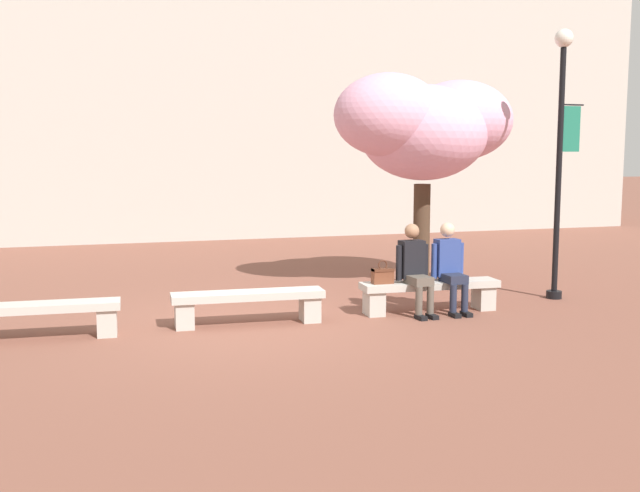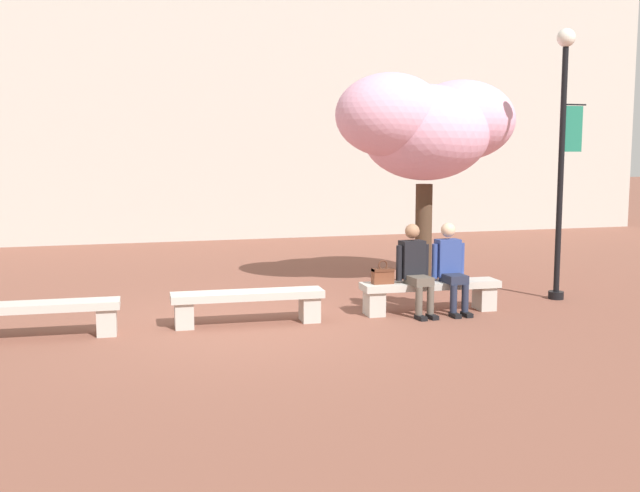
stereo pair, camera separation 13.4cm
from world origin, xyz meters
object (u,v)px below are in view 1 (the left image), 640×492
(stone_bench_west_end, at_px, (35,315))
(stone_bench_center, at_px, (430,291))
(stone_bench_near_west, at_px, (248,302))
(person_seated_right, at_px, (450,264))
(cherry_tree_main, at_px, (426,126))
(handbag, at_px, (383,275))
(lamp_post_with_banner, at_px, (561,140))
(person_seated_left, at_px, (415,266))

(stone_bench_west_end, xyz_separation_m, stone_bench_center, (5.35, 0.00, 0.00))
(stone_bench_near_west, distance_m, person_seated_right, 2.98)
(stone_bench_near_west, distance_m, cherry_tree_main, 4.68)
(handbag, relative_size, cherry_tree_main, 0.09)
(stone_bench_center, relative_size, person_seated_right, 1.60)
(stone_bench_west_end, bearing_deg, person_seated_right, -0.54)
(stone_bench_center, relative_size, cherry_tree_main, 0.57)
(cherry_tree_main, distance_m, lamp_post_with_banner, 2.24)
(stone_bench_west_end, height_order, person_seated_right, person_seated_right)
(stone_bench_west_end, relative_size, cherry_tree_main, 0.57)
(person_seated_left, bearing_deg, lamp_post_with_banner, 8.47)
(handbag, xyz_separation_m, cherry_tree_main, (1.55, 1.93, 2.16))
(stone_bench_center, xyz_separation_m, lamp_post_with_banner, (2.34, 0.34, 2.18))
(stone_bench_near_west, relative_size, stone_bench_center, 1.00)
(cherry_tree_main, bearing_deg, person_seated_right, -104.93)
(stone_bench_west_end, xyz_separation_m, cherry_tree_main, (6.17, 1.96, 2.43))
(stone_bench_west_end, xyz_separation_m, person_seated_left, (5.08, -0.05, 0.39))
(stone_bench_near_west, bearing_deg, person_seated_right, -1.04)
(cherry_tree_main, bearing_deg, person_seated_left, -118.47)
(person_seated_left, xyz_separation_m, person_seated_right, (0.55, -0.00, 0.00))
(person_seated_right, height_order, lamp_post_with_banner, lamp_post_with_banner)
(stone_bench_center, bearing_deg, person_seated_right, -10.84)
(stone_bench_west_end, relative_size, person_seated_left, 1.60)
(stone_bench_center, height_order, person_seated_right, person_seated_right)
(stone_bench_center, distance_m, handbag, 0.78)
(stone_bench_near_west, relative_size, cherry_tree_main, 0.57)
(stone_bench_near_west, bearing_deg, stone_bench_west_end, 180.00)
(person_seated_right, xyz_separation_m, cherry_tree_main, (0.54, 2.01, 2.04))
(person_seated_left, height_order, handbag, person_seated_left)
(handbag, bearing_deg, person_seated_left, -10.21)
(cherry_tree_main, bearing_deg, handbag, -128.70)
(person_seated_left, bearing_deg, person_seated_right, -0.02)
(stone_bench_near_west, xyz_separation_m, handbag, (1.95, 0.03, 0.27))
(stone_bench_center, xyz_separation_m, person_seated_right, (0.28, -0.05, 0.39))
(stone_bench_near_west, relative_size, handbag, 6.07)
(person_seated_left, xyz_separation_m, cherry_tree_main, (1.09, 2.01, 2.04))
(stone_bench_near_west, relative_size, lamp_post_with_banner, 0.49)
(stone_bench_west_end, relative_size, person_seated_right, 1.60)
(person_seated_left, bearing_deg, cherry_tree_main, 61.53)
(stone_bench_west_end, xyz_separation_m, stone_bench_near_west, (2.68, 0.00, 0.00))
(stone_bench_west_end, height_order, cherry_tree_main, cherry_tree_main)
(handbag, xyz_separation_m, lamp_post_with_banner, (3.07, 0.31, 1.91))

